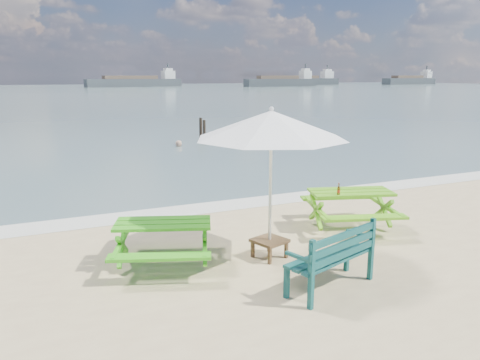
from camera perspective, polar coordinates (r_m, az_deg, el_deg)
name	(u,v)px	position (r m, az deg, el deg)	size (l,w,h in m)	color
sea	(52,93)	(90.68, -21.98, 9.81)	(300.00, 300.00, 0.00)	slate
foam_strip	(202,208)	(11.18, -4.63, -3.45)	(22.00, 0.90, 0.01)	silver
picnic_table_left	(164,244)	(7.94, -9.28, -7.74)	(2.05, 2.16, 0.75)	green
picnic_table_right	(350,210)	(9.93, 13.27, -3.59)	(2.12, 2.24, 0.79)	#5CAC1A
park_bench	(330,270)	(7.17, 10.93, -10.68)	(1.61, 0.96, 0.94)	#104242
side_table	(269,248)	(8.21, 3.61, -8.26)	(0.65, 0.65, 0.33)	brown
patio_umbrella	(271,125)	(7.71, 3.83, 6.73)	(3.25, 3.25, 2.54)	silver
beer_bottle	(339,191)	(9.44, 11.93, -1.31)	(0.06, 0.06, 0.23)	#915815
swimmer	(178,158)	(21.17, -7.51, 2.63)	(0.66, 0.50, 1.62)	tan
mooring_pilings	(202,129)	(24.38, -4.62, 6.16)	(0.56, 0.76, 1.19)	black
cargo_ships	(285,82)	(145.55, 5.49, 11.85)	(116.53, 20.48, 4.40)	#373D41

